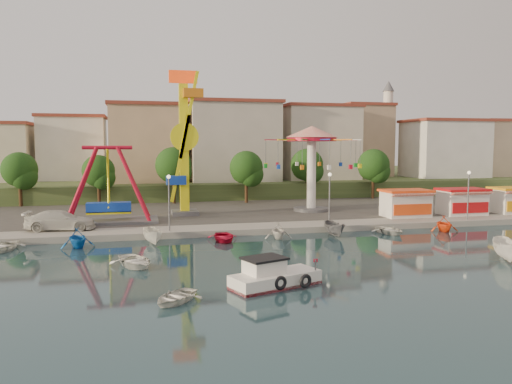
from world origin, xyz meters
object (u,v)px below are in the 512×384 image
object	(u,v)px
rowboat_a	(135,261)
wave_swinger	(312,149)
van	(60,220)
cabin_motorboat	(273,278)
skiff	(507,250)
kamikaze_tower	(185,146)
pirate_ship_ride	(108,186)

from	to	relation	value
rowboat_a	wave_swinger	bearing A→B (deg)	25.23
van	rowboat_a	bearing A→B (deg)	-149.53
cabin_motorboat	skiff	bearing A→B (deg)	-12.43
kamikaze_tower	van	size ratio (longest dim) A/B	2.59
rowboat_a	skiff	bearing A→B (deg)	-30.67
skiff	van	size ratio (longest dim) A/B	0.69
pirate_ship_ride	cabin_motorboat	size ratio (longest dim) A/B	1.67
pirate_ship_ride	kamikaze_tower	xyz separation A→B (m)	(8.34, 3.88, 4.21)
van	skiff	bearing A→B (deg)	-114.59
kamikaze_tower	skiff	bearing A→B (deg)	-51.14
wave_swinger	van	world-z (taller)	wave_swinger
wave_swinger	cabin_motorboat	bearing A→B (deg)	-113.71
kamikaze_tower	rowboat_a	world-z (taller)	kamikaze_tower
rowboat_a	van	bearing A→B (deg)	95.25
van	kamikaze_tower	bearing A→B (deg)	-53.83
cabin_motorboat	van	distance (m)	26.00
kamikaze_tower	wave_swinger	size ratio (longest dim) A/B	1.42
wave_swinger	van	xyz separation A→B (m)	(-27.92, -7.92, -6.67)
wave_swinger	skiff	xyz separation A→B (m)	(5.95, -26.51, -7.34)
cabin_motorboat	van	xyz separation A→B (m)	(-15.18, 21.08, 1.00)
rowboat_a	pirate_ship_ride	bearing A→B (deg)	77.51
wave_swinger	rowboat_a	bearing A→B (deg)	-133.72
kamikaze_tower	rowboat_a	size ratio (longest dim) A/B	4.12
rowboat_a	van	size ratio (longest dim) A/B	0.63
kamikaze_tower	van	xyz separation A→B (m)	(-12.56, -7.85, -7.07)
pirate_ship_ride	kamikaze_tower	world-z (taller)	kamikaze_tower
wave_swinger	van	bearing A→B (deg)	-164.16
kamikaze_tower	rowboat_a	distance (m)	24.03
pirate_ship_ride	kamikaze_tower	bearing A→B (deg)	24.94
wave_swinger	cabin_motorboat	world-z (taller)	wave_swinger
pirate_ship_ride	wave_swinger	size ratio (longest dim) A/B	0.86
kamikaze_tower	wave_swinger	bearing A→B (deg)	0.26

